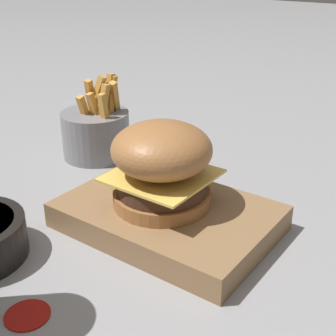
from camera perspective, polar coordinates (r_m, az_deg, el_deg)
ground_plane at (r=0.51m, az=0.34°, el=-12.65°), size 6.00×6.00×0.00m
serving_board at (r=0.58m, az=0.00°, el=-5.91°), size 0.25×0.17×0.03m
burger at (r=0.55m, az=-0.77°, el=0.47°), size 0.12×0.12×0.10m
fries_basket at (r=0.79m, az=-8.74°, el=4.32°), size 0.11×0.11×0.14m
ketchup_puddle at (r=0.48m, az=-16.79°, el=-16.72°), size 0.04×0.04×0.00m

